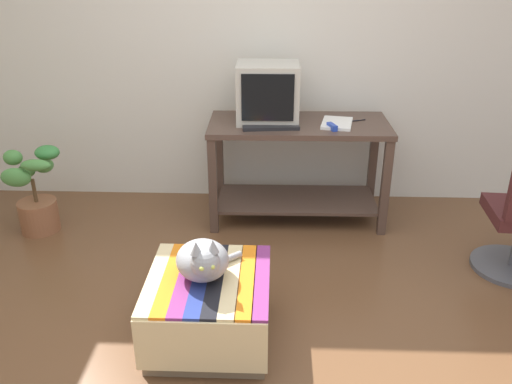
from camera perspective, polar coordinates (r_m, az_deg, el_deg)
name	(u,v)px	position (r m, az deg, el deg)	size (l,w,h in m)	color
ground_plane	(246,355)	(2.92, -1.05, -17.01)	(14.00, 14.00, 0.00)	brown
back_wall	(260,38)	(4.28, 0.38, 16.04)	(8.00, 0.10, 2.60)	silver
desk	(298,154)	(4.04, 4.49, 4.02)	(1.32, 0.62, 0.77)	#4C382D
tv_monitor	(268,93)	(3.93, 1.27, 10.46)	(0.45, 0.38, 0.42)	#BCB7A8
keyboard	(271,126)	(3.82, 1.56, 7.01)	(0.40, 0.15, 0.02)	black
book	(337,123)	(3.94, 8.62, 7.25)	(0.21, 0.29, 0.02)	white
ottoman_with_blanket	(209,308)	(2.92, -5.00, -12.20)	(0.64, 0.69, 0.38)	#7A664C
cat	(203,260)	(2.76, -5.64, -7.24)	(0.37, 0.40, 0.27)	gray
potted_plant	(36,196)	(4.23, -22.40, -0.42)	(0.41, 0.33, 0.66)	brown
stapler	(332,127)	(3.82, 8.10, 6.90)	(0.04, 0.11, 0.04)	#2342B7
pen	(357,121)	(4.05, 10.70, 7.49)	(0.01, 0.01, 0.14)	black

